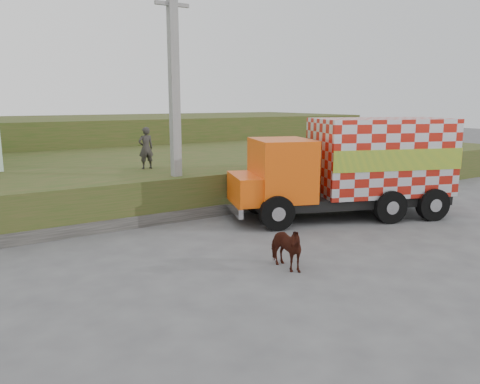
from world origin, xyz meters
TOP-DOWN VIEW (x-y plane):
  - ground at (0.00, 0.00)m, footprint 120.00×120.00m
  - embankment at (0.00, 10.00)m, footprint 40.00×12.00m
  - embankment_far at (0.00, 22.00)m, footprint 40.00×12.00m
  - retaining_strip at (-2.00, 4.20)m, footprint 16.00×0.50m
  - utility_pole at (-1.00, 4.60)m, footprint 1.20×0.30m
  - cargo_truck at (4.36, 1.43)m, footprint 8.18×4.92m
  - cow at (-0.98, -1.56)m, footprint 0.62×1.33m
  - pedestrian at (-1.23, 6.85)m, footprint 0.59×0.40m

SIDE VIEW (x-z plane):
  - ground at x=0.00m, z-range 0.00..0.00m
  - retaining_strip at x=-2.00m, z-range 0.00..0.40m
  - cow at x=-0.98m, z-range 0.00..1.12m
  - embankment at x=0.00m, z-range 0.00..1.50m
  - embankment_far at x=0.00m, z-range 0.00..3.00m
  - cargo_truck at x=4.36m, z-range 0.05..3.54m
  - pedestrian at x=-1.23m, z-range 1.50..3.11m
  - utility_pole at x=-1.00m, z-range 0.08..8.07m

